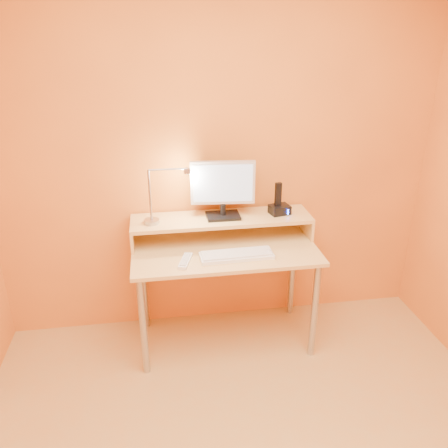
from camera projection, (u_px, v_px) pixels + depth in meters
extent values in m
cube|color=orange|center=(218.00, 156.00, 3.03)|extent=(3.00, 0.04, 2.50)
cylinder|color=#A9A9AF|center=(143.00, 327.00, 2.79)|extent=(0.04, 0.04, 0.69)
cylinder|color=#A9A9AF|center=(314.00, 311.00, 2.95)|extent=(0.04, 0.04, 0.69)
cylinder|color=#A9A9AF|center=(144.00, 285.00, 3.25)|extent=(0.04, 0.04, 0.69)
cylinder|color=#A9A9AF|center=(292.00, 273.00, 3.40)|extent=(0.04, 0.04, 0.69)
cube|color=#E0BA72|center=(225.00, 250.00, 2.95)|extent=(1.20, 0.60, 0.02)
cube|color=#E0BA72|center=(133.00, 236.00, 2.97)|extent=(0.02, 0.30, 0.14)
cube|color=#E0BA72|center=(306.00, 224.00, 3.14)|extent=(0.02, 0.30, 0.14)
cube|color=#E0BA72|center=(222.00, 219.00, 3.02)|extent=(1.20, 0.30, 0.02)
cube|color=black|center=(223.00, 216.00, 3.02)|extent=(0.22, 0.16, 0.02)
cylinder|color=black|center=(223.00, 210.00, 3.00)|extent=(0.04, 0.04, 0.07)
cube|color=silver|center=(223.00, 183.00, 2.94)|extent=(0.42, 0.08, 0.29)
cube|color=black|center=(222.00, 181.00, 2.96)|extent=(0.38, 0.05, 0.24)
cube|color=#A2B9D8|center=(223.00, 183.00, 2.92)|extent=(0.38, 0.04, 0.25)
cylinder|color=#A9A9AF|center=(152.00, 221.00, 2.92)|extent=(0.10, 0.10, 0.02)
cylinder|color=#A9A9AF|center=(150.00, 196.00, 2.85)|extent=(0.01, 0.01, 0.33)
cylinder|color=#A9A9AF|center=(168.00, 169.00, 2.80)|extent=(0.24, 0.01, 0.01)
cylinder|color=#A9A9AF|center=(187.00, 171.00, 2.83)|extent=(0.04, 0.04, 0.03)
cylinder|color=#FFEAC6|center=(187.00, 173.00, 2.83)|extent=(0.03, 0.03, 0.00)
cube|color=black|center=(280.00, 210.00, 3.06)|extent=(0.15, 0.13, 0.06)
cube|color=black|center=(278.00, 194.00, 3.02)|extent=(0.04, 0.03, 0.16)
cube|color=#336BF7|center=(288.00, 212.00, 3.02)|extent=(0.01, 0.00, 0.04)
cube|color=white|center=(237.00, 256.00, 2.84)|extent=(0.46, 0.16, 0.02)
ellipsoid|color=white|center=(269.00, 253.00, 2.85)|extent=(0.07, 0.11, 0.04)
cube|color=white|center=(185.00, 261.00, 2.78)|extent=(0.11, 0.20, 0.02)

